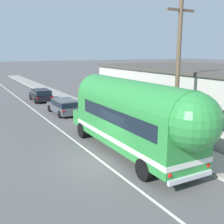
{
  "coord_description": "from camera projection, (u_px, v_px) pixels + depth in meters",
  "views": [
    {
      "loc": [
        -6.03,
        -12.09,
        5.61
      ],
      "look_at": [
        1.91,
        2.36,
        1.98
      ],
      "focal_mm": 44.46,
      "sensor_mm": 36.0,
      "label": 1
    }
  ],
  "objects": [
    {
      "name": "ground_plane",
      "position": [
        102.0,
        161.0,
        14.39
      ],
      "size": [
        300.0,
        300.0,
        0.0
      ],
      "primitive_type": "plane",
      "color": "#565454"
    },
    {
      "name": "lane_markings",
      "position": [
        60.0,
        113.0,
        25.47
      ],
      "size": [
        3.87,
        80.0,
        0.01
      ],
      "color": "silver",
      "rests_on": "ground"
    },
    {
      "name": "sidewalk_slab",
      "position": [
        100.0,
        113.0,
        25.22
      ],
      "size": [
        2.26,
        90.0,
        0.15
      ],
      "primitive_type": "cube",
      "color": "gray",
      "rests_on": "ground"
    },
    {
      "name": "roadside_building",
      "position": [
        218.0,
        95.0,
        22.3
      ],
      "size": [
        11.2,
        21.42,
        4.34
      ],
      "color": "beige",
      "rests_on": "ground"
    },
    {
      "name": "utility_pole",
      "position": [
        178.0,
        73.0,
        15.11
      ],
      "size": [
        1.8,
        0.24,
        8.5
      ],
      "color": "brown",
      "rests_on": "ground"
    },
    {
      "name": "painted_bus",
      "position": [
        135.0,
        115.0,
        14.59
      ],
      "size": [
        2.64,
        11.62,
        4.12
      ],
      "color": "#2D8C3D",
      "rests_on": "ground"
    },
    {
      "name": "car_lead",
      "position": [
        65.0,
        106.0,
        25.09
      ],
      "size": [
        2.03,
        4.44,
        1.37
      ],
      "color": "#474C51",
      "rests_on": "ground"
    },
    {
      "name": "car_second",
      "position": [
        41.0,
        94.0,
        31.56
      ],
      "size": [
        2.1,
        4.31,
        1.37
      ],
      "color": "black",
      "rests_on": "ground"
    }
  ]
}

